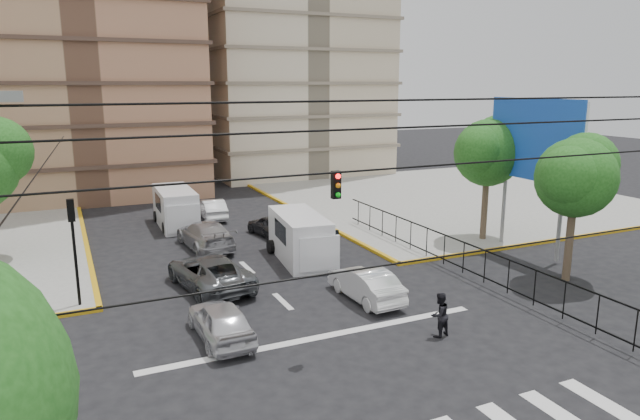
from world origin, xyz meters
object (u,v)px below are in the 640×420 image
van_right_lane (302,239)px  car_white_front_right (366,284)px  van_left_lane (176,209)px  traffic_light_nw (73,235)px  car_silver_front_left (221,321)px  pedestrian_crosswalk (439,315)px

van_right_lane → car_white_front_right: 6.10m
van_left_lane → car_white_front_right: bearing=-71.8°
traffic_light_nw → van_left_lane: 13.64m
van_left_lane → van_right_lane: bearing=-64.4°
van_left_lane → car_white_front_right: (4.86, -16.02, -0.48)m
van_right_lane → car_white_front_right: bearing=-79.5°
van_right_lane → van_left_lane: van_left_lane is taller
car_silver_front_left → pedestrian_crosswalk: size_ratio=2.50×
car_white_front_right → pedestrian_crosswalk: pedestrian_crosswalk is taller
pedestrian_crosswalk → van_left_lane: bearing=-86.3°
van_right_lane → van_left_lane: (-4.48, 9.94, 0.00)m
car_white_front_right → pedestrian_crosswalk: 4.32m
car_white_front_right → pedestrian_crosswalk: (0.67, -4.26, 0.13)m
van_right_lane → pedestrian_crosswalk: bearing=-77.3°
van_right_lane → pedestrian_crosswalk: 10.39m
van_right_lane → car_white_front_right: size_ratio=1.32×
car_silver_front_left → car_white_front_right: (6.59, 1.20, -0.01)m
pedestrian_crosswalk → car_white_front_right: bearing=-92.6°
van_right_lane → car_silver_front_left: (-6.21, -7.27, -0.47)m
car_white_front_right → traffic_light_nw: bearing=-22.2°
van_right_lane → van_left_lane: bearing=121.2°
pedestrian_crosswalk → van_right_lane: bearing=-95.7°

